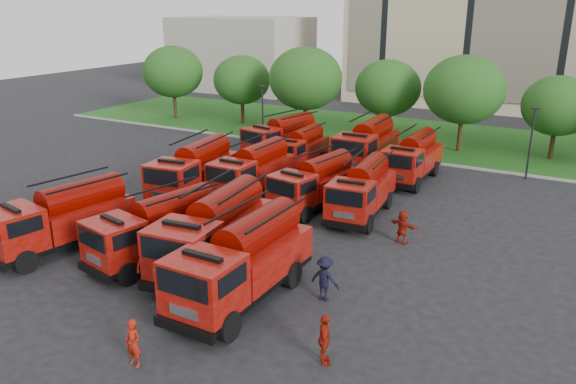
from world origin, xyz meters
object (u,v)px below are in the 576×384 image
firefighter_4 (200,203)px  fire_truck_0 (63,218)px  fire_truck_5 (253,170)px  fire_truck_2 (214,231)px  fire_truck_11 (413,158)px  firefighter_3 (324,299)px  fire_truck_3 (243,261)px  fire_truck_8 (282,137)px  fire_truck_4 (195,170)px  firefighter_5 (401,243)px  fire_truck_1 (157,228)px  fire_truck_9 (300,148)px  fire_truck_10 (367,145)px  firefighter_2 (324,363)px  firefighter_1 (146,286)px  firefighter_0 (135,365)px  fire_truck_7 (362,190)px  fire_truck_6 (315,183)px

firefighter_4 → fire_truck_0: bearing=135.6°
fire_truck_5 → fire_truck_2: bearing=-66.9°
fire_truck_11 → firefighter_3: 18.39m
fire_truck_3 → fire_truck_11: 19.90m
fire_truck_5 → fire_truck_8: fire_truck_8 is taller
fire_truck_4 → firefighter_5: 14.10m
fire_truck_1 → fire_truck_9: fire_truck_1 is taller
fire_truck_8 → fire_truck_9: 3.19m
fire_truck_3 → fire_truck_10: fire_truck_10 is taller
fire_truck_1 → firefighter_3: (8.78, 0.37, -1.61)m
fire_truck_8 → firefighter_2: 27.64m
fire_truck_3 → firefighter_2: size_ratio=4.13×
firefighter_1 → firefighter_3: (7.41, 2.83, 0.00)m
fire_truck_10 → firefighter_5: fire_truck_10 is taller
fire_truck_5 → firefighter_0: (6.23, -17.43, -1.65)m
firefighter_2 → firefighter_4: (-13.98, 11.11, 0.00)m
fire_truck_10 → fire_truck_9: bearing=-157.4°
fire_truck_7 → firefighter_5: 4.61m
fire_truck_0 → fire_truck_4: fire_truck_4 is taller
fire_truck_6 → firefighter_5: 7.07m
fire_truck_6 → firefighter_3: (5.42, -9.92, -1.56)m
firefighter_0 → fire_truck_2: bearing=107.3°
fire_truck_7 → fire_truck_9: size_ratio=1.09×
fire_truck_5 → fire_truck_6: size_ratio=1.02×
fire_truck_6 → firefighter_5: size_ratio=3.97×
fire_truck_6 → firefighter_1: (-1.99, -12.75, -1.56)m
fire_truck_6 → fire_truck_9: fire_truck_6 is taller
fire_truck_1 → firefighter_1: 3.25m
fire_truck_4 → fire_truck_7: 10.83m
fire_truck_11 → fire_truck_10: bearing=163.8°
fire_truck_6 → fire_truck_2: bearing=-83.6°
fire_truck_7 → firefighter_1: (-5.02, -12.87, -1.59)m
firefighter_0 → fire_truck_5: bearing=111.5°
fire_truck_2 → fire_truck_10: size_ratio=1.02×
fire_truck_6 → fire_truck_1: bearing=-98.9°
fire_truck_3 → firefighter_3: bearing=29.3°
fire_truck_2 → fire_truck_9: fire_truck_2 is taller
fire_truck_11 → firefighter_1: (-5.48, -21.05, -1.63)m
firefighter_4 → firefighter_5: size_ratio=0.84×
fire_truck_7 → firefighter_3: (2.39, -10.05, -1.59)m
firefighter_0 → fire_truck_8: bearing=111.0°
firefighter_3 → fire_truck_10: bearing=-71.8°
fire_truck_3 → firefighter_0: (-0.76, -5.66, -1.79)m
firefighter_1 → firefighter_4: (-4.65, 9.92, 0.00)m
fire_truck_2 → fire_truck_5: 10.64m
fire_truck_8 → fire_truck_11: fire_truck_8 is taller
fire_truck_1 → fire_truck_8: 20.01m
fire_truck_8 → firefighter_2: (14.91, -23.21, -1.66)m
fire_truck_8 → firefighter_4: bearing=-73.7°
fire_truck_8 → firefighter_5: size_ratio=4.25×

